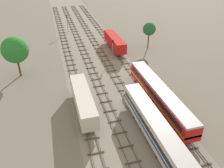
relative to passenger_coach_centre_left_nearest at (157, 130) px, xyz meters
name	(u,v)px	position (x,y,z in m)	size (l,w,h in m)	color
ground_plane	(92,53)	(-2.27, 36.95, -2.61)	(480.00, 480.00, 0.00)	slate
ballast_bed	(92,53)	(-2.27, 36.95, -2.61)	(17.60, 176.00, 0.01)	gray
track_far_left	(68,53)	(-9.06, 37.95, -2.48)	(2.40, 126.00, 0.29)	#47382D
track_left	(84,52)	(-4.53, 37.95, -2.48)	(2.40, 126.00, 0.29)	#47382D
track_centre_left	(99,50)	(0.00, 37.95, -2.48)	(2.40, 126.00, 0.29)	#47382D
track_centre	(114,49)	(4.53, 37.95, -2.48)	(2.40, 126.00, 0.29)	#47382D
passenger_coach_centre_left_nearest	(157,130)	(0.00, 0.00, 0.00)	(2.96, 22.00, 3.80)	beige
passenger_coach_centre_near	(159,94)	(4.53, 8.64, 0.00)	(2.96, 22.00, 3.80)	red
freight_boxcar_far_left_mid	(83,100)	(-9.06, 10.84, -0.16)	(2.87, 14.00, 3.60)	beige
freight_boxcar_centre_midfar	(115,41)	(4.54, 37.74, -0.16)	(2.87, 14.00, 3.60)	red
signal_post_nearest	(113,47)	(2.27, 31.56, 0.79)	(0.28, 0.47, 5.35)	gray
signal_post_near	(67,21)	(-6.80, 58.01, 1.15)	(0.28, 0.47, 5.98)	gray
lineside_tree_1	(15,50)	(-20.94, 28.04, 3.79)	(5.88, 5.88, 9.36)	#4C331E
lineside_tree_3	(149,29)	(14.41, 36.20, 3.05)	(3.69, 3.69, 7.54)	#4C331E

